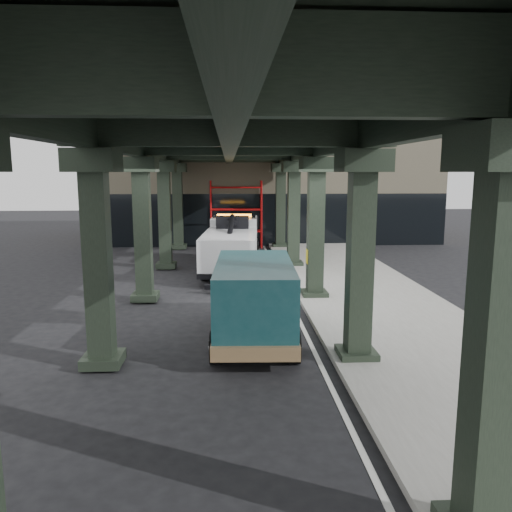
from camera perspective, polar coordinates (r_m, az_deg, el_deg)
name	(u,v)px	position (r m, az deg, el deg)	size (l,w,h in m)	color
ground	(243,316)	(15.91, -1.44, -6.85)	(90.00, 90.00, 0.00)	black
sidewalk	(366,296)	(18.49, 12.50, -4.50)	(5.00, 40.00, 0.15)	gray
lane_stripe	(289,299)	(17.96, 3.82, -4.94)	(0.12, 38.00, 0.01)	silver
viaduct	(229,143)	(17.28, -3.08, 12.75)	(7.40, 32.00, 6.40)	black
building	(263,179)	(35.34, 0.85, 8.77)	(22.00, 10.00, 8.00)	#C6B793
scaffolding	(236,212)	(30.00, -2.28, 5.00)	(3.08, 0.88, 4.00)	red
tow_truck	(232,243)	(22.97, -2.73, 1.47)	(2.78, 8.06, 2.60)	black
towed_van	(254,298)	(13.43, -0.21, -4.77)	(2.34, 5.45, 2.18)	#11383D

